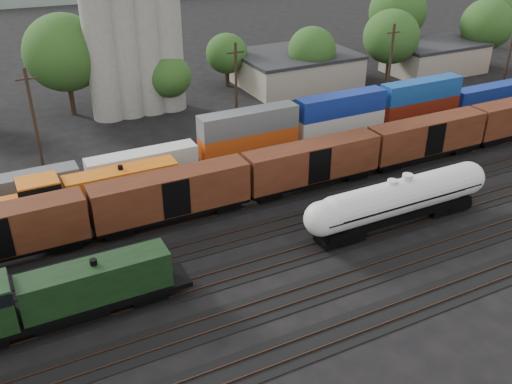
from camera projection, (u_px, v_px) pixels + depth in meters
name	position (u px, v px, depth m)	size (l,w,h in m)	color
ground	(221.00, 241.00, 51.64)	(600.00, 600.00, 0.00)	black
tracks	(221.00, 241.00, 51.62)	(180.00, 33.20, 0.20)	black
green_locomotive	(52.00, 296.00, 40.38)	(18.00, 3.18, 4.77)	black
tank_car_a	(390.00, 202.00, 52.33)	(18.11, 3.24, 4.75)	silver
tank_car_b	(405.00, 197.00, 52.97)	(18.84, 3.37, 4.94)	silver
orange_locomotive	(91.00, 191.00, 54.64)	(18.25, 3.04, 4.56)	black
boxcar_string	(246.00, 177.00, 56.11)	(153.60, 2.90, 4.20)	black
container_wall	(246.00, 139.00, 66.18)	(160.27, 2.60, 5.80)	black
grain_silo	(132.00, 33.00, 76.00)	(13.40, 5.00, 29.00)	gray
industrial_sheds	(163.00, 94.00, 80.84)	(119.38, 17.26, 5.10)	#9E937F
tree_band	(204.00, 52.00, 83.46)	(162.32, 23.05, 13.97)	black
utility_poles	(143.00, 104.00, 66.04)	(122.20, 0.36, 12.00)	black
distant_hills	(50.00, 3.00, 275.51)	(860.00, 286.00, 130.00)	#59665B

